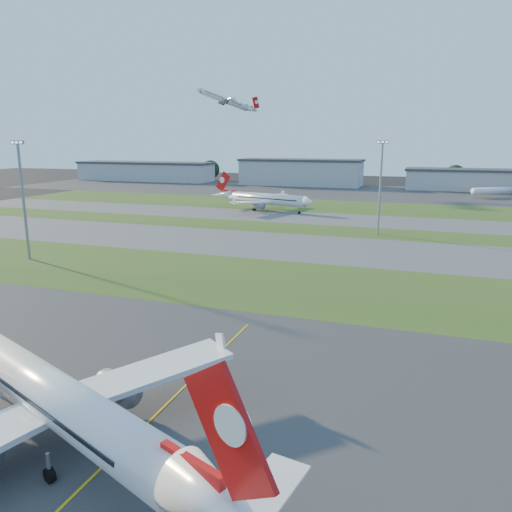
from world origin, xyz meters
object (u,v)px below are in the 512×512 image
at_px(airliner_taxiing, 266,199).
at_px(light_mast_centre, 380,182).
at_px(airliner_parked, 58,401).
at_px(light_mast_west, 23,193).
at_px(mini_jet_near, 497,190).

bearing_deg(airliner_taxiing, light_mast_centre, 156.36).
distance_m(airliner_parked, light_mast_west, 78.39).
bearing_deg(airliner_taxiing, airliner_parked, 116.40).
bearing_deg(mini_jet_near, airliner_parked, -140.27).
distance_m(airliner_parked, airliner_taxiing, 149.41).
bearing_deg(airliner_taxiing, light_mast_west, 89.47).
xyz_separation_m(mini_jet_near, light_mast_west, (-111.80, -170.11, 11.53)).
bearing_deg(airliner_parked, mini_jet_near, 98.10).
bearing_deg(airliner_parked, light_mast_centre, 104.61).
bearing_deg(light_mast_west, light_mast_centre, 38.66).
xyz_separation_m(airliner_parked, mini_jet_near, (56.67, 224.85, -1.16)).
distance_m(airliner_parked, mini_jet_near, 231.89).
bearing_deg(light_mast_centre, mini_jet_near, 69.88).
relative_size(airliner_parked, light_mast_west, 1.48).
distance_m(mini_jet_near, light_mast_centre, 122.07).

